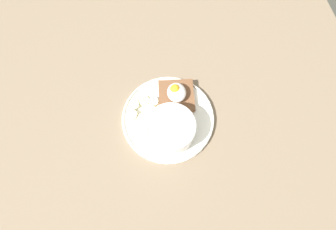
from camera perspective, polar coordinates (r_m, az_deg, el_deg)
name	(u,v)px	position (r cm, az deg, el deg)	size (l,w,h in cm)	color
ground_plane	(168,120)	(72.99, 0.00, -1.16)	(120.00, 120.00, 2.00)	#786652
plate	(168,118)	(71.31, 0.00, -0.65)	(25.15, 25.15, 1.60)	white
oatmeal_bowl	(172,129)	(66.37, 0.82, -3.12)	(12.38, 12.38, 6.70)	white
toast_slice	(176,96)	(72.74, 1.84, 4.12)	(10.79, 10.79, 1.64)	brown
poached_egg	(176,92)	(70.59, 1.83, 5.05)	(5.72, 5.13, 3.84)	white
banana_slice_front	(143,119)	(70.77, -5.45, -0.91)	(4.49, 4.51, 1.08)	#F6E2B8
banana_slice_left	(144,101)	(72.74, -5.27, 3.09)	(3.30, 3.41, 1.46)	beige
banana_slice_back	(150,111)	(71.17, -4.00, 0.92)	(4.39, 4.50, 1.91)	#EFF0BC
banana_slice_right	(154,102)	(72.49, -3.12, 2.95)	(3.58, 3.53, 1.34)	beige
banana_slice_inner	(135,105)	(72.39, -7.29, 2.19)	(3.84, 3.87, 1.59)	beige
banana_slice_outer	(132,115)	(71.26, -7.78, 0.01)	(3.77, 3.86, 1.68)	#FAE4C6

